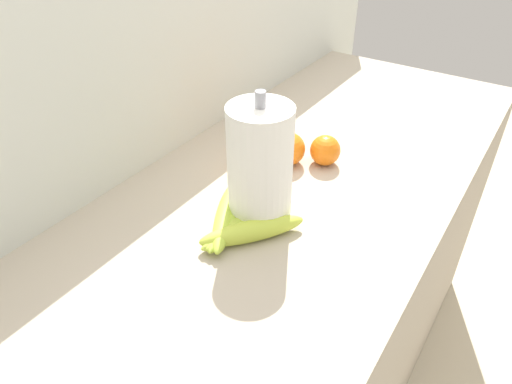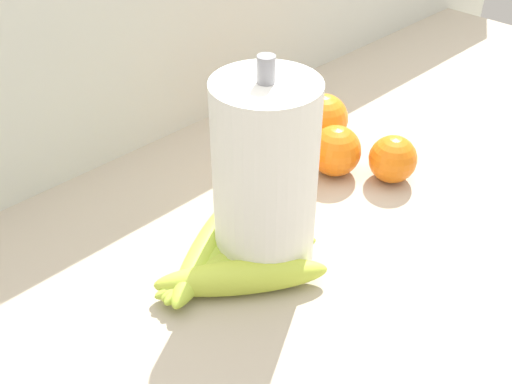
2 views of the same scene
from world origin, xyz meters
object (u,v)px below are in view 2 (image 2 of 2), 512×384
(banana_bunch, at_px, (228,262))
(orange_center, at_px, (335,151))
(orange_far_right, at_px, (393,159))
(orange_back_right, at_px, (279,170))
(paper_towel_roll, at_px, (265,177))
(orange_right, at_px, (323,119))

(banana_bunch, xyz_separation_m, orange_center, (0.27, 0.05, 0.02))
(orange_center, bearing_deg, orange_far_right, -57.22)
(banana_bunch, distance_m, orange_far_right, 0.31)
(orange_back_right, xyz_separation_m, paper_towel_roll, (-0.11, -0.08, 0.08))
(banana_bunch, bearing_deg, orange_right, 20.91)
(banana_bunch, height_order, orange_far_right, orange_far_right)
(orange_right, xyz_separation_m, paper_towel_roll, (-0.27, -0.13, 0.08))
(orange_right, relative_size, paper_towel_roll, 0.30)
(banana_bunch, xyz_separation_m, paper_towel_roll, (0.06, -0.01, 0.10))
(orange_far_right, bearing_deg, paper_towel_roll, 176.73)
(paper_towel_roll, bearing_deg, orange_far_right, -3.27)
(orange_far_right, xyz_separation_m, orange_center, (-0.05, 0.07, 0.00))
(orange_far_right, relative_size, paper_towel_roll, 0.26)
(banana_bunch, relative_size, orange_back_right, 2.74)
(banana_bunch, bearing_deg, orange_center, 10.60)
(banana_bunch, xyz_separation_m, orange_right, (0.33, 0.12, 0.02))
(orange_right, distance_m, orange_center, 0.10)
(orange_center, relative_size, paper_towel_roll, 0.29)
(orange_back_right, distance_m, orange_right, 0.17)
(orange_far_right, distance_m, orange_right, 0.15)
(banana_bunch, bearing_deg, orange_far_right, -3.98)
(orange_far_right, height_order, paper_towel_roll, paper_towel_roll)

